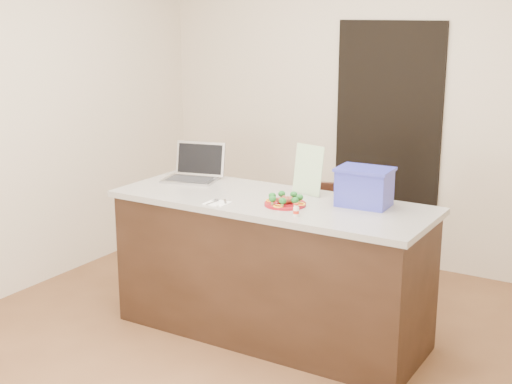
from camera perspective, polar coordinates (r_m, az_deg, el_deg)
The scene contains 16 objects.
ground at distance 4.63m, azimuth -0.43°, elevation -12.35°, with size 4.00×4.00×0.00m, color brown.
room_shell at distance 4.15m, azimuth -0.47°, elevation 8.02°, with size 4.00×4.00×4.00m.
doorway at distance 5.97m, azimuth 10.41°, elevation 3.73°, with size 0.90×0.02×2.00m, color black.
island at distance 4.64m, azimuth 1.19°, elevation -6.05°, with size 2.06×0.76×0.92m.
plate at distance 4.36m, azimuth 2.36°, elevation -0.94°, with size 0.26×0.26×0.02m.
meatballs at distance 4.35m, azimuth 2.39°, elevation -0.64°, with size 0.10×0.10×0.04m.
broccoli at distance 4.35m, azimuth 2.36°, elevation -0.43°, with size 0.21×0.22×0.04m.
pepper_rings at distance 4.35m, azimuth 2.36°, elevation -0.83°, with size 0.26×0.26×0.01m.
napkin at distance 4.40m, azimuth -3.13°, elevation -0.89°, with size 0.14×0.14×0.01m, color white.
fork at distance 4.42m, azimuth -3.30°, elevation -0.77°, with size 0.03×0.14×0.00m.
knife at distance 4.37m, azimuth -2.93°, elevation -0.91°, with size 0.07×0.17×0.01m.
yogurt_bottle at distance 4.13m, azimuth 3.23°, elevation -1.51°, with size 0.04×0.04×0.07m.
laptop at distance 5.02m, azimuth -4.90°, elevation 1.79°, with size 0.41×0.37×0.26m.
leaflet at distance 4.59m, azimuth 4.20°, elevation 1.78°, with size 0.23×0.00×0.32m, color white.
blue_box at distance 4.37m, azimuth 8.66°, elevation 0.42°, with size 0.34×0.25×0.24m.
chair at distance 5.20m, azimuth 5.88°, elevation -3.48°, with size 0.46×0.46×0.86m.
Camera 1 is at (2.17, -3.52, 2.08)m, focal length 50.00 mm.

